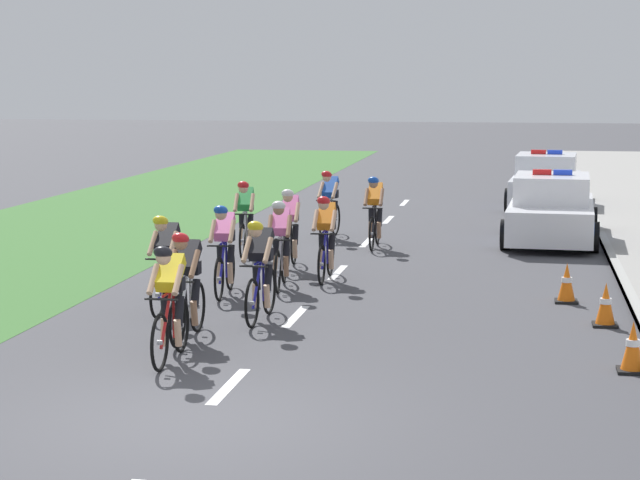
% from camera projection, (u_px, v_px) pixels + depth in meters
% --- Properties ---
extents(ground_plane, '(160.00, 160.00, 0.00)m').
position_uv_depth(ground_plane, '(196.00, 421.00, 12.10)').
color(ground_plane, '#424247').
extents(kerb_edge, '(0.16, 60.00, 0.13)m').
position_uv_depth(kerb_edge, '(604.00, 241.00, 24.86)').
color(kerb_edge, '#9E9E99').
rests_on(kerb_edge, ground).
extents(grass_verge, '(7.00, 60.00, 0.01)m').
position_uv_depth(grass_verge, '(70.00, 231.00, 26.97)').
color(grass_verge, '#3D7033').
rests_on(grass_verge, ground).
extents(lane_markings_centre, '(0.14, 25.60, 0.01)m').
position_uv_depth(lane_markings_centre, '(338.00, 272.00, 21.26)').
color(lane_markings_centre, white).
rests_on(lane_markings_centre, ground).
extents(cyclist_lead, '(0.42, 1.72, 1.56)m').
position_uv_depth(cyclist_lead, '(170.00, 301.00, 14.50)').
color(cyclist_lead, black).
rests_on(cyclist_lead, ground).
extents(cyclist_second, '(0.42, 1.72, 1.56)m').
position_uv_depth(cyclist_second, '(187.00, 284.00, 15.71)').
color(cyclist_second, black).
rests_on(cyclist_second, ground).
extents(cyclist_third, '(0.42, 1.72, 1.56)m').
position_uv_depth(cyclist_third, '(260.00, 269.00, 16.94)').
color(cyclist_third, black).
rests_on(cyclist_third, ground).
extents(cyclist_fourth, '(0.42, 1.72, 1.56)m').
position_uv_depth(cyclist_fourth, '(166.00, 262.00, 17.58)').
color(cyclist_fourth, black).
rests_on(cyclist_fourth, ground).
extents(cyclist_fifth, '(0.44, 1.72, 1.56)m').
position_uv_depth(cyclist_fifth, '(224.00, 248.00, 18.93)').
color(cyclist_fifth, black).
rests_on(cyclist_fifth, ground).
extents(cyclist_sixth, '(0.45, 1.72, 1.56)m').
position_uv_depth(cyclist_sixth, '(281.00, 242.00, 19.61)').
color(cyclist_sixth, black).
rests_on(cyclist_sixth, ground).
extents(cyclist_seventh, '(0.42, 1.72, 1.56)m').
position_uv_depth(cyclist_seventh, '(326.00, 236.00, 20.34)').
color(cyclist_seventh, black).
rests_on(cyclist_seventh, ground).
extents(cyclist_eighth, '(0.45, 1.72, 1.56)m').
position_uv_depth(cyclist_eighth, '(245.00, 217.00, 23.20)').
color(cyclist_eighth, black).
rests_on(cyclist_eighth, ground).
extents(cyclist_ninth, '(0.43, 1.72, 1.56)m').
position_uv_depth(cyclist_ninth, '(290.00, 227.00, 21.58)').
color(cyclist_ninth, black).
rests_on(cyclist_ninth, ground).
extents(cyclist_tenth, '(0.42, 1.72, 1.56)m').
position_uv_depth(cyclist_tenth, '(375.00, 211.00, 24.22)').
color(cyclist_tenth, black).
rests_on(cyclist_tenth, ground).
extents(cyclist_eleventh, '(0.45, 1.72, 1.56)m').
position_uv_depth(cyclist_eleventh, '(330.00, 203.00, 25.67)').
color(cyclist_eleventh, black).
rests_on(cyclist_eleventh, ground).
extents(police_car_nearest, '(2.14, 4.47, 1.59)m').
position_uv_depth(police_car_nearest, '(551.00, 211.00, 25.05)').
color(police_car_nearest, white).
rests_on(police_car_nearest, ground).
extents(police_car_second, '(2.22, 4.51, 1.59)m').
position_uv_depth(police_car_second, '(546.00, 183.00, 31.67)').
color(police_car_second, silver).
rests_on(police_car_second, ground).
extents(traffic_cone_near, '(0.36, 0.36, 0.64)m').
position_uv_depth(traffic_cone_near, '(567.00, 283.00, 18.40)').
color(traffic_cone_near, black).
rests_on(traffic_cone_near, ground).
extents(traffic_cone_mid, '(0.36, 0.36, 0.64)m').
position_uv_depth(traffic_cone_mid, '(633.00, 347.00, 14.05)').
color(traffic_cone_mid, black).
rests_on(traffic_cone_mid, ground).
extents(traffic_cone_far, '(0.36, 0.36, 0.64)m').
position_uv_depth(traffic_cone_far, '(606.00, 305.00, 16.66)').
color(traffic_cone_far, black).
rests_on(traffic_cone_far, ground).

